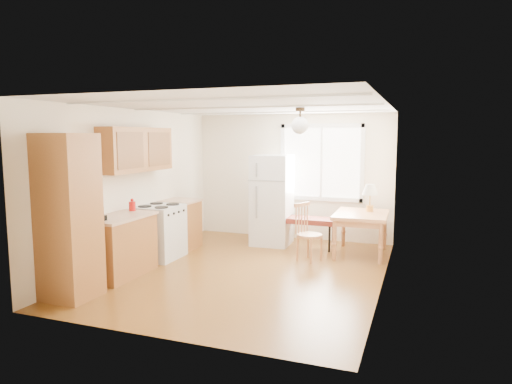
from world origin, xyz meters
The scene contains 11 objects.
room_shell centered at (0.00, 0.00, 1.25)m, with size 4.60×5.60×2.62m.
kitchen_run centered at (-1.72, -0.63, 0.84)m, with size 0.65×3.40×2.20m.
window_unit centered at (0.60, 2.47, 1.55)m, with size 1.64×0.05×1.51m.
pendant_light centered at (0.70, 0.40, 2.24)m, with size 0.26×0.26×0.40m.
refrigerator centered at (-0.20, 1.82, 0.85)m, with size 0.73×0.75×1.71m.
bench centered at (0.44, 1.75, 0.50)m, with size 1.23×0.46×0.57m.
dining_table centered at (1.50, 1.60, 0.64)m, with size 0.91×1.20×0.74m.
chair centered at (0.67, 0.94, 0.54)m, with size 0.47×0.46×0.94m.
table_lamp centered at (1.62, 1.82, 1.09)m, with size 0.28×0.28×0.48m.
coffee_maker centered at (-1.72, -1.32, 1.02)m, with size 0.19×0.24×0.34m.
kettle centered at (-1.78, -0.40, 0.98)m, with size 0.10×0.10×0.20m.
Camera 1 is at (2.46, -6.36, 2.06)m, focal length 32.00 mm.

